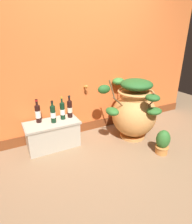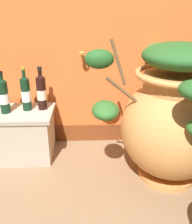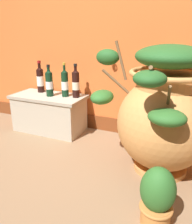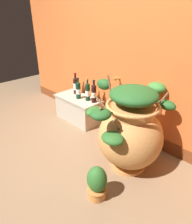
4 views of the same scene
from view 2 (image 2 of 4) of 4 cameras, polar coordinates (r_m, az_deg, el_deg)
terracotta_urn at (r=1.75m, az=17.02°, el=-1.13°), size 0.94×1.06×0.97m
stone_ledge at (r=2.15m, az=-19.83°, el=-4.45°), size 0.78×0.39×0.39m
wine_bottle_middle at (r=2.01m, az=-15.74°, el=4.32°), size 0.07×0.07×0.35m
wine_bottle_right at (r=2.01m, az=-20.36°, el=3.67°), size 0.08×0.08×0.32m
wine_bottle_back at (r=2.00m, az=-12.35°, el=4.71°), size 0.08×0.08×0.34m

